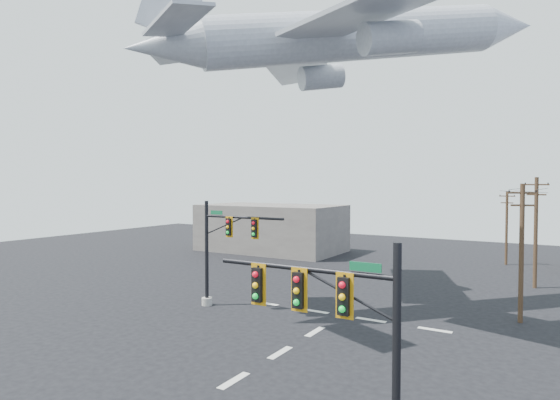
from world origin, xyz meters
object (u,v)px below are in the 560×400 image
Objects in this scene: utility_pole_b at (536,230)px; airliner at (353,37)px; signal_mast_near at (345,344)px; utility_pole_c at (507,226)px; signal_mast_far at (221,251)px; utility_pole_a at (521,250)px.

airliner is (-10.75, -13.82, 14.05)m from utility_pole_b.
utility_pole_c is (0.48, 42.88, 0.16)m from signal_mast_near.
utility_pole_c is (15.43, 29.75, 0.15)m from signal_mast_far.
utility_pole_b reaches higher than signal_mast_near.
signal_mast_near is at bearing -116.49° from airliner.
airliner is at bearing 31.09° from signal_mast_far.
airliner reaches higher than signal_mast_far.
signal_mast_near is 42.89m from utility_pole_c.
signal_mast_far is 17.51m from airliner.
utility_pole_a reaches higher than utility_pole_c.
signal_mast_near is 0.27× the size of airliner.
utility_pole_b is (18.63, 18.57, 0.85)m from signal_mast_far.
utility_pole_b is at bearing 66.93° from utility_pole_a.
utility_pole_c is at bearing 62.58° from signal_mast_far.
utility_pole_a is 22.98m from utility_pole_c.
utility_pole_b is at bearing 44.90° from signal_mast_far.
utility_pole_c is at bearing 25.07° from airliner.
utility_pole_b is 22.45m from airliner.
utility_pole_a reaches higher than signal_mast_near.
airliner is at bearing 170.42° from utility_pole_a.
airliner is at bearing -93.48° from utility_pole_c.
utility_pole_c is 30.00m from airliner.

